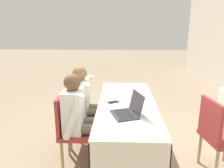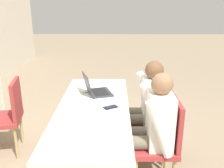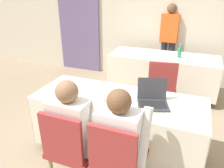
# 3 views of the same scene
# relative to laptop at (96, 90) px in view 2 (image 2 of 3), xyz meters

# --- Properties ---
(ground_plane) EXTENTS (24.00, 24.00, 0.00)m
(ground_plane) POSITION_rel_laptop_xyz_m (-0.39, 0.01, -0.79)
(ground_plane) COLOR gray
(conference_table_near) EXTENTS (1.92, 0.73, 0.74)m
(conference_table_near) POSITION_rel_laptop_xyz_m (-0.39, 0.01, -0.23)
(conference_table_near) COLOR silver
(conference_table_near) RESTS_ON ground_plane
(laptop) EXTENTS (0.39, 0.39, 0.25)m
(laptop) POSITION_rel_laptop_xyz_m (0.00, 0.00, 0.00)
(laptop) COLOR #333338
(laptop) RESTS_ON conference_table_near
(cell_phone) EXTENTS (0.13, 0.16, 0.01)m
(cell_phone) POSITION_rel_laptop_xyz_m (-0.40, -0.17, -0.04)
(cell_phone) COLOR black
(cell_phone) RESTS_ON conference_table_near
(paper_beside_laptop) EXTENTS (0.25, 0.32, 0.00)m
(paper_beside_laptop) POSITION_rel_laptop_xyz_m (0.12, 0.03, -0.05)
(paper_beside_laptop) COLOR white
(paper_beside_laptop) RESTS_ON conference_table_near
(paper_centre_table) EXTENTS (0.22, 0.30, 0.00)m
(paper_centre_table) POSITION_rel_laptop_xyz_m (-0.06, 0.06, -0.05)
(paper_centre_table) COLOR white
(paper_centre_table) RESTS_ON conference_table_near
(chair_near_left) EXTENTS (0.44, 0.44, 0.91)m
(chair_near_left) POSITION_rel_laptop_xyz_m (-0.62, -0.66, -0.28)
(chair_near_left) COLOR tan
(chair_near_left) RESTS_ON ground_plane
(chair_near_right) EXTENTS (0.44, 0.44, 0.91)m
(chair_near_right) POSITION_rel_laptop_xyz_m (-0.15, -0.66, -0.28)
(chair_near_right) COLOR tan
(chair_near_right) RESTS_ON ground_plane
(chair_far_spare) EXTENTS (0.51, 0.51, 0.91)m
(chair_far_spare) POSITION_rel_laptop_xyz_m (-0.06, 1.06, -0.28)
(chair_far_spare) COLOR tan
(chair_far_spare) RESTS_ON ground_plane
(person_checkered_shirt) EXTENTS (0.50, 0.52, 1.17)m
(person_checkered_shirt) POSITION_rel_laptop_xyz_m (-0.62, -0.56, -0.12)
(person_checkered_shirt) COLOR #665B4C
(person_checkered_shirt) RESTS_ON ground_plane
(person_white_shirt) EXTENTS (0.50, 0.52, 1.17)m
(person_white_shirt) POSITION_rel_laptop_xyz_m (-0.15, -0.56, -0.12)
(person_white_shirt) COLOR #665B4C
(person_white_shirt) RESTS_ON ground_plane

